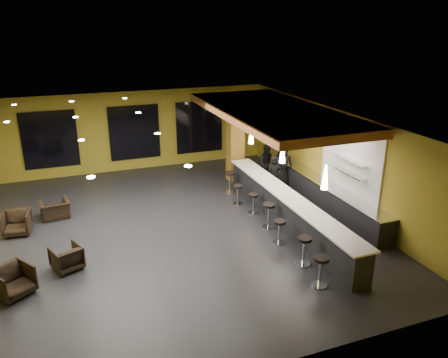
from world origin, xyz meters
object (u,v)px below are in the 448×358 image
object	(u,v)px
bar_counter	(287,211)
pendant_0	(325,177)
staff_a	(274,176)
armchair_d	(55,209)
armchair_a	(13,281)
bar_stool_5	(238,192)
bar_stool_4	(254,201)
bar_stool_6	(230,179)
armchair_c	(17,223)
bar_stool_1	(304,247)
bar_stool_0	(321,268)
bar_stool_2	(280,229)
pendant_1	(282,152)
bar_stool_3	(269,213)
staff_c	(282,165)
prep_counter	(330,199)
pendant_2	(251,134)
armchair_b	(67,258)
staff_b	(268,164)
column	(235,140)

from	to	relation	value
bar_counter	pendant_0	distance (m)	2.72
staff_a	armchair_d	size ratio (longest dim) A/B	1.64
armchair_a	bar_stool_5	bearing A→B (deg)	-9.72
bar_stool_4	bar_stool_6	distance (m)	2.13
armchair_a	armchair_c	xyz separation A→B (m)	(-0.14, 3.51, -0.01)
pendant_0	armchair_d	size ratio (longest dim) A/B	0.73
bar_stool_1	bar_stool_6	bearing A→B (deg)	89.60
bar_counter	bar_stool_0	size ratio (longest dim) A/B	9.71
armchair_c	armchair_d	xyz separation A→B (m)	(1.13, 0.86, -0.07)
armchair_c	armchair_a	bearing A→B (deg)	-80.99
armchair_d	bar_stool_2	distance (m)	7.66
bar_counter	bar_stool_5	xyz separation A→B (m)	(-0.88, 2.15, -0.03)
pendant_1	bar_stool_0	bearing A→B (deg)	-102.82
pendant_1	staff_a	distance (m)	2.58
armchair_d	bar_stool_3	bearing A→B (deg)	146.75
pendant_0	bar_stool_0	world-z (taller)	pendant_0
staff_c	armchair_c	xyz separation A→B (m)	(-9.71, -0.73, -0.55)
prep_counter	pendant_1	size ratio (longest dim) A/B	8.57
pendant_2	armchair_a	xyz separation A→B (m)	(-8.15, -4.14, -1.97)
bar_counter	armchair_b	bearing A→B (deg)	-177.13
prep_counter	pendant_2	distance (m)	3.73
bar_counter	staff_a	bearing A→B (deg)	73.35
pendant_2	armchair_d	bearing A→B (deg)	178.16
bar_stool_0	armchair_c	bearing A→B (deg)	141.83
armchair_d	bar_stool_2	size ratio (longest dim) A/B	1.27
pendant_1	staff_c	distance (m)	3.29
bar_stool_0	armchair_a	bearing A→B (deg)	162.38
bar_counter	staff_b	size ratio (longest dim) A/B	4.78
staff_c	armchair_d	xyz separation A→B (m)	(-8.58, 0.13, -0.62)
prep_counter	armchair_d	xyz separation A→B (m)	(-9.16, 2.73, -0.12)
prep_counter	bar_stool_6	world-z (taller)	prep_counter
prep_counter	bar_stool_5	bearing A→B (deg)	150.20
bar_counter	pendant_0	world-z (taller)	pendant_0
bar_stool_3	bar_stool_5	world-z (taller)	bar_stool_3
bar_counter	bar_stool_5	bearing A→B (deg)	112.18
bar_stool_0	bar_stool_2	bearing A→B (deg)	88.21
column	staff_c	world-z (taller)	column
pendant_1	pendant_2	bearing A→B (deg)	90.00
pendant_2	staff_c	distance (m)	2.01
pendant_1	staff_c	xyz separation A→B (m)	(1.42, 2.60, -1.42)
bar_stool_3	bar_stool_4	size ratio (longest dim) A/B	1.17
pendant_0	bar_stool_2	distance (m)	2.25
staff_c	armchair_c	distance (m)	9.75
bar_stool_3	bar_stool_2	bearing A→B (deg)	-98.45
pendant_0	bar_counter	bearing A→B (deg)	90.00
pendant_1	armchair_b	world-z (taller)	pendant_1
staff_b	bar_stool_4	xyz separation A→B (m)	(-1.73, -2.49, -0.38)
staff_c	bar_stool_3	xyz separation A→B (m)	(-2.08, -3.11, -0.39)
pendant_0	bar_stool_0	distance (m)	2.49
armchair_d	bar_stool_4	bearing A→B (deg)	155.90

